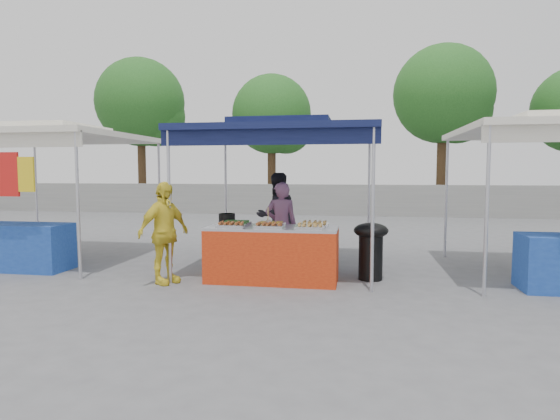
% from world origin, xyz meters
% --- Properties ---
extents(ground_plane, '(80.00, 80.00, 0.00)m').
position_xyz_m(ground_plane, '(0.00, 0.00, 0.00)').
color(ground_plane, '#5E5E61').
extents(back_wall, '(40.00, 0.25, 1.20)m').
position_xyz_m(back_wall, '(0.00, 11.00, 0.60)').
color(back_wall, gray).
rests_on(back_wall, ground_plane).
extents(main_canopy, '(3.20, 3.20, 2.57)m').
position_xyz_m(main_canopy, '(0.00, 0.97, 2.37)').
color(main_canopy, silver).
rests_on(main_canopy, ground_plane).
extents(neighbor_stall_left, '(3.20, 3.20, 2.57)m').
position_xyz_m(neighbor_stall_left, '(-4.50, 0.57, 1.60)').
color(neighbor_stall_left, silver).
rests_on(neighbor_stall_left, ground_plane).
extents(tree_0, '(3.95, 3.95, 6.79)m').
position_xyz_m(tree_0, '(-8.37, 13.00, 4.65)').
color(tree_0, '#442E1A').
rests_on(tree_0, ground_plane).
extents(tree_1, '(3.50, 3.44, 5.91)m').
position_xyz_m(tree_1, '(-2.38, 13.22, 4.04)').
color(tree_1, '#442E1A').
rests_on(tree_1, ground_plane).
extents(tree_2, '(3.94, 3.94, 6.77)m').
position_xyz_m(tree_2, '(4.71, 12.85, 4.63)').
color(tree_2, '#442E1A').
rests_on(tree_2, ground_plane).
extents(vendor_table, '(2.00, 0.80, 0.85)m').
position_xyz_m(vendor_table, '(0.00, -0.10, 0.43)').
color(vendor_table, red).
rests_on(vendor_table, ground_plane).
extents(food_tray_fl, '(0.42, 0.30, 0.07)m').
position_xyz_m(food_tray_fl, '(-0.58, -0.34, 0.88)').
color(food_tray_fl, silver).
rests_on(food_tray_fl, vendor_table).
extents(food_tray_fm, '(0.42, 0.30, 0.07)m').
position_xyz_m(food_tray_fm, '(-0.00, -0.33, 0.88)').
color(food_tray_fm, silver).
rests_on(food_tray_fm, vendor_table).
extents(food_tray_fr, '(0.42, 0.30, 0.07)m').
position_xyz_m(food_tray_fr, '(0.61, -0.34, 0.88)').
color(food_tray_fr, silver).
rests_on(food_tray_fr, vendor_table).
extents(food_tray_bl, '(0.42, 0.30, 0.07)m').
position_xyz_m(food_tray_bl, '(-0.59, -0.01, 0.88)').
color(food_tray_bl, silver).
rests_on(food_tray_bl, vendor_table).
extents(food_tray_bm, '(0.42, 0.30, 0.07)m').
position_xyz_m(food_tray_bm, '(-0.04, -0.01, 0.88)').
color(food_tray_bm, silver).
rests_on(food_tray_bm, vendor_table).
extents(food_tray_br, '(0.42, 0.30, 0.07)m').
position_xyz_m(food_tray_br, '(0.64, 0.00, 0.88)').
color(food_tray_br, silver).
rests_on(food_tray_br, vendor_table).
extents(cooking_pot, '(0.27, 0.27, 0.16)m').
position_xyz_m(cooking_pot, '(-0.83, 0.27, 0.93)').
color(cooking_pot, black).
rests_on(cooking_pot, vendor_table).
extents(skewer_cup, '(0.09, 0.09, 0.11)m').
position_xyz_m(skewer_cup, '(-0.03, -0.21, 0.91)').
color(skewer_cup, silver).
rests_on(skewer_cup, vendor_table).
extents(wok_burner, '(0.54, 0.54, 0.90)m').
position_xyz_m(wok_burner, '(1.50, 0.26, 0.53)').
color(wok_burner, black).
rests_on(wok_burner, ground_plane).
extents(crate_left, '(0.47, 0.33, 0.28)m').
position_xyz_m(crate_left, '(-0.37, 0.42, 0.14)').
color(crate_left, '#1531AA').
rests_on(crate_left, ground_plane).
extents(crate_right, '(0.50, 0.35, 0.30)m').
position_xyz_m(crate_right, '(0.18, 0.49, 0.15)').
color(crate_right, '#1531AA').
rests_on(crate_right, ground_plane).
extents(crate_stacked, '(0.46, 0.32, 0.28)m').
position_xyz_m(crate_stacked, '(0.18, 0.49, 0.44)').
color(crate_stacked, '#1531AA').
rests_on(crate_stacked, crate_right).
extents(vendor_woman, '(0.61, 0.46, 1.52)m').
position_xyz_m(vendor_woman, '(-0.02, 0.83, 0.76)').
color(vendor_woman, '#905B82').
rests_on(vendor_woman, ground_plane).
extents(helper_man, '(1.03, 0.99, 1.67)m').
position_xyz_m(helper_man, '(-0.25, 1.68, 0.84)').
color(helper_man, black).
rests_on(helper_man, ground_plane).
extents(customer_person, '(0.75, 0.98, 1.55)m').
position_xyz_m(customer_person, '(-1.59, -0.52, 0.77)').
color(customer_person, yellow).
rests_on(customer_person, ground_plane).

